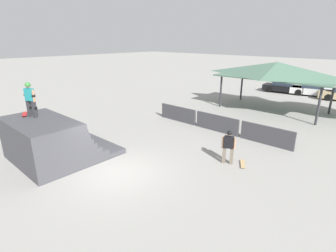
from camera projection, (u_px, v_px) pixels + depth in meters
ground_plane at (117, 172)px, 11.53m from camera, size 160.00×160.00×0.00m
quarter_pipe_ramp at (51, 142)px, 12.51m from camera, size 4.13×4.40×2.06m
skater_on_deck at (30, 97)px, 12.13m from camera, size 0.71×0.36×1.66m
skateboard_on_deck at (25, 114)px, 12.68m from camera, size 0.86×0.52×0.09m
bystander_walking at (229, 144)px, 12.06m from camera, size 0.63×0.36×1.65m
skateboard_on_ground at (243, 164)px, 12.20m from camera, size 0.59×0.82×0.09m
barrier_fence at (217, 123)px, 16.51m from camera, size 9.46×0.12×1.05m
pavilion_shelter at (277, 70)px, 20.54m from camera, size 8.87×4.37×3.87m
parked_car_black at (284, 87)px, 28.42m from camera, size 4.32×2.19×1.27m
parked_car_white at (314, 90)px, 26.81m from camera, size 4.57×2.39×1.27m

